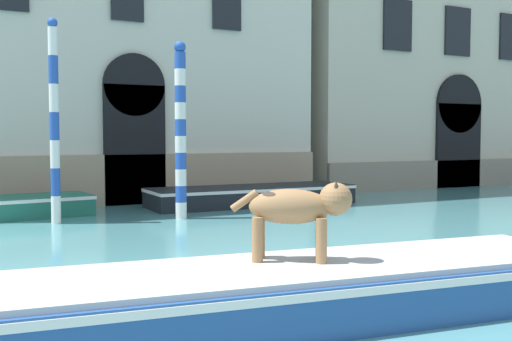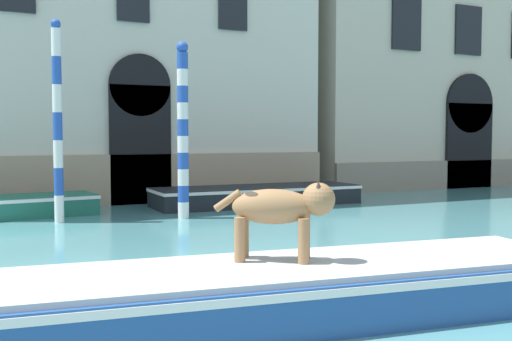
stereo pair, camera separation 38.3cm
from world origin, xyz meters
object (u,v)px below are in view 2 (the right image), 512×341
(boat_foreground, at_px, (206,296))
(mooring_pole_2, at_px, (183,130))
(mooring_pole_0, at_px, (58,121))
(boat_moored_far, at_px, (257,195))
(dog_on_deck, at_px, (281,208))

(boat_foreground, xyz_separation_m, mooring_pole_2, (2.31, 7.59, 1.75))
(mooring_pole_0, relative_size, mooring_pole_2, 1.09)
(mooring_pole_0, xyz_separation_m, mooring_pole_2, (2.69, -0.51, -0.18))
(boat_moored_far, bearing_deg, dog_on_deck, -113.23)
(boat_moored_far, bearing_deg, mooring_pole_2, -147.02)
(boat_moored_far, distance_m, mooring_pole_0, 5.86)
(boat_moored_far, distance_m, mooring_pole_2, 3.65)
(boat_moored_far, xyz_separation_m, mooring_pole_0, (-5.39, -1.18, 1.96))
(mooring_pole_2, bearing_deg, boat_foreground, -106.95)
(dog_on_deck, xyz_separation_m, mooring_pole_0, (-1.27, 8.04, 1.09))
(mooring_pole_2, bearing_deg, boat_moored_far, 32.10)
(boat_foreground, xyz_separation_m, boat_moored_far, (5.01, 9.28, -0.03))
(dog_on_deck, xyz_separation_m, boat_moored_far, (4.13, 9.22, -0.86))
(boat_foreground, relative_size, dog_on_deck, 7.62)
(dog_on_deck, bearing_deg, boat_foreground, -143.15)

